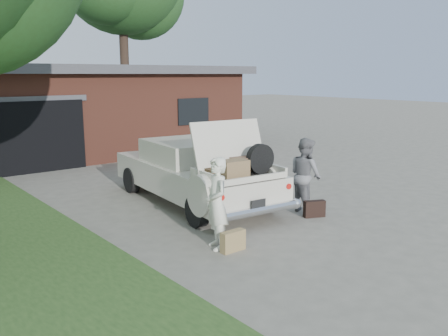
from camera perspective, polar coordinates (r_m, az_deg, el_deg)
ground at (r=9.55m, az=2.29°, el=-7.03°), size 90.00×90.00×0.00m
house at (r=19.60m, az=-18.28°, el=6.81°), size 12.80×7.80×3.30m
sedan at (r=11.13m, az=-3.60°, el=-0.44°), size 2.45×5.24×2.05m
woman_left at (r=8.17m, az=-0.89°, el=-4.28°), size 0.56×0.68×1.61m
woman_right at (r=10.52m, az=9.77°, el=-0.84°), size 0.79×0.92×1.64m
suitcase_left at (r=8.22m, az=1.08°, el=-8.78°), size 0.47×0.15×0.36m
suitcase_right at (r=10.28m, az=10.82°, el=-4.85°), size 0.48×0.32×0.36m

